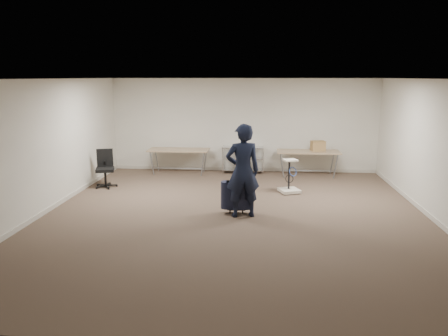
{
  "coord_description": "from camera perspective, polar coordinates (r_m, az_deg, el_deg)",
  "views": [
    {
      "loc": [
        0.51,
        -8.67,
        2.84
      ],
      "look_at": [
        -0.24,
        0.3,
        0.95
      ],
      "focal_mm": 35.0,
      "sensor_mm": 36.0,
      "label": 1
    }
  ],
  "objects": [
    {
      "name": "office_chair",
      "position": [
        11.85,
        -15.23,
        -0.97
      ],
      "size": [
        0.6,
        0.6,
        0.98
      ],
      "color": "black",
      "rests_on": "ground"
    },
    {
      "name": "suitcase",
      "position": [
        9.2,
        1.64,
        -3.59
      ],
      "size": [
        0.43,
        0.25,
        1.16
      ],
      "color": "black",
      "rests_on": "ground"
    },
    {
      "name": "equipment_cart",
      "position": [
        10.99,
        8.55,
        -2.08
      ],
      "size": [
        0.59,
        0.59,
        0.85
      ],
      "color": "beige",
      "rests_on": "ground"
    },
    {
      "name": "wire_shelf",
      "position": [
        13.1,
        2.5,
        1.27
      ],
      "size": [
        1.22,
        0.47,
        0.8
      ],
      "color": "silver",
      "rests_on": "ground"
    },
    {
      "name": "folding_table_right",
      "position": [
        12.88,
        10.95,
        1.95
      ],
      "size": [
        1.8,
        0.75,
        0.73
      ],
      "color": "tan",
      "rests_on": "ground"
    },
    {
      "name": "room_shell",
      "position": [
        10.44,
        1.84,
        -3.66
      ],
      "size": [
        8.0,
        9.0,
        9.0
      ],
      "color": "silver",
      "rests_on": "ground"
    },
    {
      "name": "person",
      "position": [
        8.87,
        2.46,
        -0.38
      ],
      "size": [
        0.8,
        0.62,
        1.93
      ],
      "primitive_type": "imported",
      "rotation": [
        0.0,
        0.0,
        3.39
      ],
      "color": "black",
      "rests_on": "ground"
    },
    {
      "name": "ground",
      "position": [
        9.14,
        1.37,
        -6.28
      ],
      "size": [
        9.0,
        9.0,
        0.0
      ],
      "primitive_type": "plane",
      "color": "#403127",
      "rests_on": "ground"
    },
    {
      "name": "cardboard_box",
      "position": [
        12.96,
        12.17,
        2.85
      ],
      "size": [
        0.43,
        0.35,
        0.29
      ],
      "primitive_type": "cube",
      "rotation": [
        0.0,
        0.0,
        0.17
      ],
      "color": "olive",
      "rests_on": "folding_table_right"
    },
    {
      "name": "folding_table_left",
      "position": [
        13.03,
        -5.92,
        2.22
      ],
      "size": [
        1.8,
        0.75,
        0.73
      ],
      "color": "tan",
      "rests_on": "ground"
    }
  ]
}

